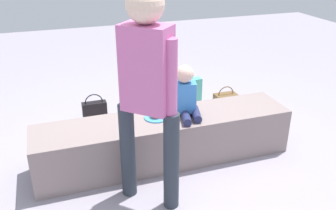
{
  "coord_description": "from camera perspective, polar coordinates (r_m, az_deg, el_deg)",
  "views": [
    {
      "loc": [
        -0.94,
        -2.86,
        1.96
      ],
      "look_at": [
        -0.05,
        -0.25,
        0.69
      ],
      "focal_mm": 39.32,
      "sensor_mm": 36.0,
      "label": 1
    }
  ],
  "objects": [
    {
      "name": "concrete_ledge",
      "position": [
        3.48,
        -0.5,
        -5.3
      ],
      "size": [
        2.39,
        0.51,
        0.44
      ],
      "primitive_type": "cube",
      "color": "gray",
      "rests_on": "ground_plane"
    },
    {
      "name": "handbag_brown_canvas",
      "position": [
        4.51,
        8.86,
        0.33
      ],
      "size": [
        0.27,
        0.15,
        0.34
      ],
      "color": "brown",
      "rests_on": "ground_plane"
    },
    {
      "name": "water_bottle_near_gift",
      "position": [
        4.42,
        1.85,
        -0.3
      ],
      "size": [
        0.06,
        0.06,
        0.21
      ],
      "color": "silver",
      "rests_on": "ground_plane"
    },
    {
      "name": "railing_post",
      "position": [
        4.33,
        -4.17,
        3.23
      ],
      "size": [
        0.36,
        0.36,
        1.04
      ],
      "color": "black",
      "rests_on": "ground_plane"
    },
    {
      "name": "gift_bag",
      "position": [
        4.76,
        3.64,
        2.37
      ],
      "size": [
        0.26,
        0.11,
        0.36
      ],
      "color": "#59C6B2",
      "rests_on": "ground_plane"
    },
    {
      "name": "handbag_black_leather",
      "position": [
        4.29,
        -11.28,
        -1.04
      ],
      "size": [
        0.27,
        0.1,
        0.35
      ],
      "color": "black",
      "rests_on": "ground_plane"
    },
    {
      "name": "ground_plane",
      "position": [
        3.6,
        -0.48,
        -8.37
      ],
      "size": [
        12.0,
        12.0,
        0.0
      ],
      "primitive_type": "plane",
      "color": "#9B93A0"
    },
    {
      "name": "party_cup_red",
      "position": [
        4.01,
        -16.79,
        -4.84
      ],
      "size": [
        0.07,
        0.07,
        0.12
      ],
      "primitive_type": "cylinder",
      "color": "red",
      "rests_on": "ground_plane"
    },
    {
      "name": "adult_standing",
      "position": [
        2.61,
        -3.26,
        3.47
      ],
      "size": [
        0.4,
        0.39,
        1.69
      ],
      "color": "#2B333D",
      "rests_on": "ground_plane"
    },
    {
      "name": "child_seated",
      "position": [
        3.34,
        2.73,
        1.67
      ],
      "size": [
        0.29,
        0.34,
        0.48
      ],
      "color": "navy",
      "rests_on": "concrete_ledge"
    },
    {
      "name": "cake_plate",
      "position": [
        3.37,
        -1.84,
        -1.69
      ],
      "size": [
        0.22,
        0.22,
        0.07
      ],
      "color": "#4CA5D8",
      "rests_on": "concrete_ledge"
    }
  ]
}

